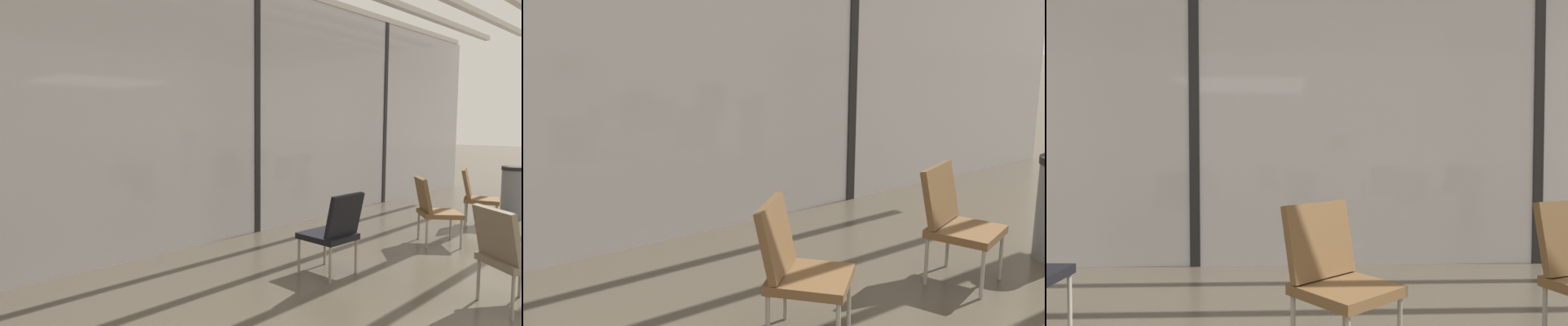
% 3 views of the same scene
% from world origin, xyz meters
% --- Properties ---
extents(window_mullion_2, '(0.10, 0.12, 3.52)m').
position_xyz_m(window_mullion_2, '(3.50, 5.20, 1.76)').
color(window_mullion_2, black).
rests_on(window_mullion_2, ground).
extents(lounge_chair_0, '(0.70, 0.71, 0.87)m').
position_xyz_m(lounge_chair_0, '(1.21, 3.10, 0.49)').
color(lounge_chair_0, brown).
rests_on(lounge_chair_0, ground).
extents(lounge_chair_4, '(0.62, 0.65, 0.87)m').
position_xyz_m(lounge_chair_4, '(2.70, 3.11, 0.49)').
color(lounge_chair_4, brown).
rests_on(lounge_chair_4, ground).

